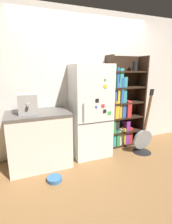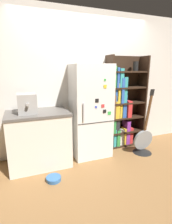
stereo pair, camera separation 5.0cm
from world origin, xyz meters
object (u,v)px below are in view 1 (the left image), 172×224
object	(u,v)px
pet_bowl	(54,179)
guitar	(142,144)
refrigerator	(90,111)
bookshelf	(120,107)
espresso_machine	(27,104)

from	to	relation	value
pet_bowl	guitar	bearing A→B (deg)	8.43
refrigerator	guitar	size ratio (longest dim) A/B	1.34
refrigerator	bookshelf	world-z (taller)	bookshelf
guitar	pet_bowl	world-z (taller)	guitar
refrigerator	espresso_machine	distance (m)	1.10
espresso_machine	guitar	world-z (taller)	guitar
refrigerator	espresso_machine	world-z (taller)	refrigerator
refrigerator	guitar	bearing A→B (deg)	-19.13
guitar	bookshelf	bearing A→B (deg)	115.09
refrigerator	guitar	xyz separation A→B (m)	(0.95, -0.33, -0.65)
pet_bowl	espresso_machine	bearing A→B (deg)	116.83
bookshelf	espresso_machine	distance (m)	1.83
refrigerator	pet_bowl	size ratio (longest dim) A/B	7.65
refrigerator	espresso_machine	bearing A→B (deg)	-176.07
bookshelf	refrigerator	bearing A→B (deg)	-168.65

